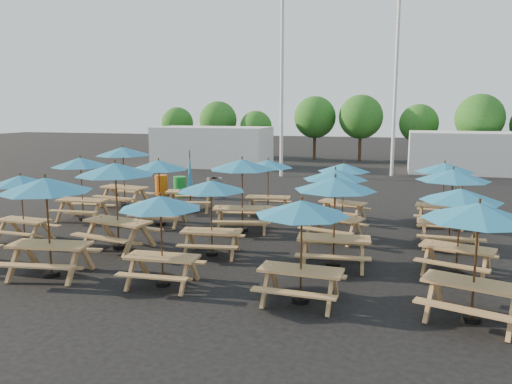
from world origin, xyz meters
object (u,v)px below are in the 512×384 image
(picnic_unit_9, at_px, (211,190))
(picnic_unit_6, at_px, (159,169))
(picnic_unit_1, at_px, (21,184))
(picnic_unit_15, at_px, (344,171))
(waste_bin_0, at_px, (161,185))
(waste_bin_1, at_px, (180,187))
(picnic_unit_8, at_px, (161,208))
(picnic_unit_18, at_px, (453,180))
(waste_bin_3, at_px, (213,188))
(picnic_unit_10, at_px, (242,169))
(picnic_unit_2, at_px, (81,166))
(waste_bin_2, at_px, (216,188))
(picnic_unit_16, at_px, (479,219))
(picnic_unit_7, at_px, (190,186))
(picnic_unit_11, at_px, (268,167))
(picnic_unit_14, at_px, (335,179))
(picnic_unit_13, at_px, (335,189))
(picnic_unit_12, at_px, (302,214))
(picnic_unit_4, at_px, (46,191))
(picnic_unit_3, at_px, (123,155))
(picnic_unit_5, at_px, (115,174))
(picnic_unit_19, at_px, (444,171))
(picnic_unit_17, at_px, (461,200))

(picnic_unit_9, bearing_deg, picnic_unit_6, 127.49)
(picnic_unit_1, height_order, picnic_unit_15, picnic_unit_15)
(picnic_unit_6, height_order, waste_bin_0, picnic_unit_6)
(picnic_unit_9, distance_m, waste_bin_1, 9.87)
(picnic_unit_8, height_order, picnic_unit_9, picnic_unit_9)
(picnic_unit_6, xyz_separation_m, picnic_unit_18, (9.54, -0.29, 0.03))
(picnic_unit_9, height_order, picnic_unit_18, picnic_unit_18)
(picnic_unit_1, bearing_deg, waste_bin_3, 74.17)
(picnic_unit_10, bearing_deg, picnic_unit_2, 166.48)
(waste_bin_0, height_order, waste_bin_2, same)
(picnic_unit_16, height_order, waste_bin_3, picnic_unit_16)
(picnic_unit_2, distance_m, picnic_unit_8, 8.11)
(picnic_unit_7, relative_size, waste_bin_1, 2.56)
(waste_bin_2, relative_size, waste_bin_3, 1.00)
(picnic_unit_11, bearing_deg, picnic_unit_14, -52.98)
(picnic_unit_8, bearing_deg, picnic_unit_13, 31.48)
(picnic_unit_12, relative_size, waste_bin_1, 2.34)
(picnic_unit_4, distance_m, picnic_unit_7, 8.39)
(picnic_unit_8, relative_size, picnic_unit_15, 0.90)
(picnic_unit_7, bearing_deg, picnic_unit_8, -82.74)
(picnic_unit_3, xyz_separation_m, picnic_unit_5, (3.21, -5.79, 0.02))
(picnic_unit_9, distance_m, waste_bin_2, 9.13)
(waste_bin_1, bearing_deg, picnic_unit_1, -98.21)
(picnic_unit_14, relative_size, waste_bin_3, 2.61)
(picnic_unit_4, height_order, picnic_unit_19, picnic_unit_4)
(picnic_unit_4, xyz_separation_m, waste_bin_3, (-0.05, 11.19, -1.65))
(picnic_unit_8, height_order, waste_bin_3, picnic_unit_8)
(picnic_unit_3, relative_size, picnic_unit_12, 1.14)
(picnic_unit_2, relative_size, waste_bin_3, 2.46)
(picnic_unit_2, relative_size, picnic_unit_16, 0.90)
(picnic_unit_9, distance_m, picnic_unit_18, 6.98)
(picnic_unit_2, relative_size, picnic_unit_4, 0.94)
(picnic_unit_13, bearing_deg, picnic_unit_9, 172.60)
(waste_bin_3, bearing_deg, picnic_unit_5, -87.88)
(picnic_unit_10, xyz_separation_m, waste_bin_1, (-4.84, 5.60, -1.64))
(picnic_unit_11, xyz_separation_m, waste_bin_2, (-3.23, 2.84, -1.39))
(waste_bin_3, bearing_deg, picnic_unit_11, -39.89)
(waste_bin_3, bearing_deg, picnic_unit_18, -30.89)
(picnic_unit_8, relative_size, picnic_unit_9, 0.99)
(waste_bin_2, bearing_deg, picnic_unit_4, -90.27)
(picnic_unit_15, xyz_separation_m, waste_bin_1, (-7.89, 3.04, -1.37))
(picnic_unit_11, relative_size, waste_bin_0, 2.28)
(picnic_unit_1, relative_size, waste_bin_1, 2.19)
(picnic_unit_18, bearing_deg, picnic_unit_4, -149.32)
(picnic_unit_5, relative_size, waste_bin_1, 2.80)
(picnic_unit_17, height_order, waste_bin_3, picnic_unit_17)
(waste_bin_2, bearing_deg, picnic_unit_19, -17.30)
(picnic_unit_9, distance_m, picnic_unit_13, 3.41)
(picnic_unit_7, xyz_separation_m, waste_bin_2, (-0.03, 2.92, -0.53))
(picnic_unit_12, xyz_separation_m, picnic_unit_13, (0.35, 2.64, 0.12))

